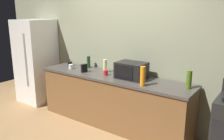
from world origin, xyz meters
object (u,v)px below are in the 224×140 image
at_px(bottle_hand_soap, 105,66).
at_px(bottle_olive_oil, 189,80).
at_px(microwave, 131,70).
at_px(bottle_dish_soap, 143,76).
at_px(refrigerator, 36,61).
at_px(cordless_phone, 84,68).
at_px(mug_white, 71,67).
at_px(mug_black, 70,64).
at_px(bottle_wine, 89,62).
at_px(mug_red, 106,73).

xyz_separation_m(bottle_hand_soap, bottle_olive_oil, (1.53, -0.05, 0.02)).
bearing_deg(microwave, bottle_dish_soap, -35.71).
relative_size(refrigerator, microwave, 3.75).
bearing_deg(refrigerator, bottle_dish_soap, -4.08).
xyz_separation_m(cordless_phone, mug_white, (-0.38, 0.04, -0.03)).
height_order(refrigerator, mug_black, refrigerator).
bearing_deg(mug_white, bottle_dish_soap, -4.63).
bearing_deg(bottle_olive_oil, cordless_phone, -174.41).
bearing_deg(bottle_wine, cordless_phone, -61.76).
relative_size(cordless_phone, mug_red, 1.71).
bearing_deg(bottle_hand_soap, mug_white, -164.29).
bearing_deg(mug_black, bottle_hand_soap, 1.12).
relative_size(bottle_dish_soap, mug_red, 3.36).
bearing_deg(bottle_olive_oil, microwave, -178.12).
bearing_deg(mug_white, mug_red, 1.97).
relative_size(bottle_olive_oil, mug_black, 2.98).
bearing_deg(bottle_olive_oil, mug_red, -175.27).
distance_m(microwave, mug_white, 1.28).
height_order(bottle_olive_oil, mug_black, bottle_olive_oil).
bearing_deg(cordless_phone, bottle_wine, 134.77).
xyz_separation_m(cordless_phone, bottle_dish_soap, (1.24, -0.09, 0.07)).
bearing_deg(mug_white, cordless_phone, -5.47).
distance_m(cordless_phone, mug_black, 0.61).
height_order(bottle_hand_soap, mug_red, bottle_hand_soap).
bearing_deg(microwave, mug_red, -169.60).
relative_size(refrigerator, bottle_hand_soap, 7.81).
bearing_deg(mug_red, bottle_olive_oil, 4.73).
relative_size(mug_black, mug_white, 1.04).
xyz_separation_m(refrigerator, bottle_olive_oil, (3.34, 0.08, 0.13)).
distance_m(bottle_wine, bottle_olive_oil, 2.01).
bearing_deg(mug_black, mug_red, -8.17).
relative_size(bottle_hand_soap, bottle_wine, 1.03).
bearing_deg(refrigerator, microwave, 1.15).
xyz_separation_m(microwave, mug_black, (-1.47, 0.06, -0.09)).
xyz_separation_m(bottle_dish_soap, bottle_wine, (-1.41, 0.42, -0.04)).
xyz_separation_m(microwave, mug_red, (-0.46, -0.08, -0.09)).
distance_m(bottle_dish_soap, mug_red, 0.82).
distance_m(refrigerator, mug_red, 1.94).
bearing_deg(cordless_phone, mug_red, 24.87).
bearing_deg(mug_red, bottle_wine, 157.16).
xyz_separation_m(bottle_dish_soap, mug_black, (-1.81, 0.30, -0.10)).
distance_m(cordless_phone, mug_red, 0.44).
relative_size(bottle_wine, mug_white, 2.61).
xyz_separation_m(refrigerator, cordless_phone, (1.50, -0.10, 0.07)).
bearing_deg(bottle_dish_soap, mug_black, 170.48).
bearing_deg(bottle_wine, bottle_olive_oil, -4.01).
relative_size(bottle_dish_soap, bottle_wine, 1.32).
distance_m(cordless_phone, bottle_dish_soap, 1.24).
relative_size(microwave, bottle_olive_oil, 1.81).
bearing_deg(bottle_hand_soap, bottle_dish_soap, -18.89).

